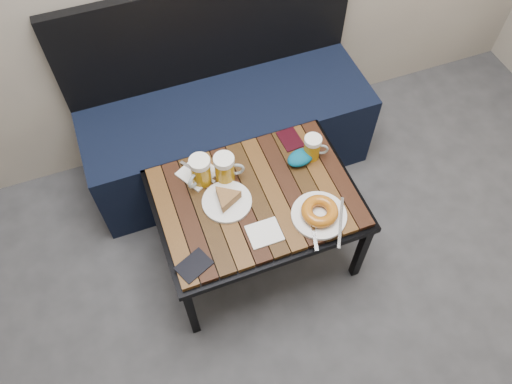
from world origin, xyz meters
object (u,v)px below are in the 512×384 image
object	(u,v)px
beer_mug_centre	(225,168)
knit_pouch	(301,157)
cafe_table	(256,202)
bench	(227,126)
beer_mug_left	(200,171)
beer_mug_right	(313,148)
plate_bagel	(319,213)
passport_burgundy	(290,139)
passport_navy	(194,266)
plate_pie	(227,200)

from	to	relation	value
beer_mug_centre	knit_pouch	world-z (taller)	beer_mug_centre
cafe_table	knit_pouch	distance (m)	0.27
beer_mug_centre	cafe_table	bearing A→B (deg)	-41.35
bench	beer_mug_left	size ratio (longest dim) A/B	10.02
beer_mug_right	plate_bagel	bearing A→B (deg)	-85.72
bench	passport_burgundy	distance (m)	0.44
bench	cafe_table	distance (m)	0.59
beer_mug_left	passport_navy	size ratio (longest dim) A/B	1.11
cafe_table	beer_mug_centre	world-z (taller)	beer_mug_centre
bench	beer_mug_right	size ratio (longest dim) A/B	11.76
beer_mug_centre	knit_pouch	xyz separation A→B (m)	(0.33, -0.03, -0.04)
passport_navy	plate_pie	bearing A→B (deg)	113.41
cafe_table	plate_pie	distance (m)	0.14
beer_mug_centre	passport_navy	xyz separation A→B (m)	(-0.24, -0.34, -0.07)
plate_pie	beer_mug_left	bearing A→B (deg)	114.58
cafe_table	plate_bagel	distance (m)	0.28
beer_mug_left	beer_mug_centre	bearing A→B (deg)	130.99
cafe_table	passport_burgundy	bearing A→B (deg)	42.32
beer_mug_right	passport_navy	size ratio (longest dim) A/B	0.94
plate_bagel	passport_navy	distance (m)	0.53
plate_bagel	passport_navy	world-z (taller)	plate_bagel
beer_mug_centre	plate_pie	xyz separation A→B (m)	(-0.04, -0.12, -0.05)
cafe_table	beer_mug_right	bearing A→B (deg)	19.99
beer_mug_right	plate_pie	world-z (taller)	beer_mug_right
bench	beer_mug_right	bearing A→B (deg)	-62.37
beer_mug_right	plate_pie	bearing A→B (deg)	-144.16
beer_mug_right	passport_burgundy	bearing A→B (deg)	135.79
bench	beer_mug_right	distance (m)	0.58
beer_mug_centre	beer_mug_right	bearing A→B (deg)	11.47
beer_mug_right	passport_navy	world-z (taller)	beer_mug_right
beer_mug_left	plate_pie	distance (m)	0.16
beer_mug_centre	beer_mug_left	bearing A→B (deg)	-178.32
passport_navy	beer_mug_centre	bearing A→B (deg)	120.79
bench	cafe_table	bearing A→B (deg)	-95.58
beer_mug_left	plate_bagel	xyz separation A→B (m)	(0.39, -0.33, -0.04)
passport_burgundy	knit_pouch	bearing A→B (deg)	-96.45
knit_pouch	passport_navy	bearing A→B (deg)	-151.28
plate_pie	passport_navy	distance (m)	0.31
beer_mug_centre	knit_pouch	size ratio (longest dim) A/B	1.10
bench	beer_mug_centre	xyz separation A→B (m)	(-0.14, -0.44, 0.27)
bench	plate_bagel	xyz separation A→B (m)	(0.15, -0.75, 0.22)
beer_mug_left	plate_pie	bearing A→B (deg)	78.28
beer_mug_right	plate_pie	distance (m)	0.43
cafe_table	plate_bagel	xyz separation A→B (m)	(0.20, -0.18, 0.07)
plate_bagel	passport_burgundy	bearing A→B (deg)	83.48
plate_bagel	beer_mug_right	bearing A→B (deg)	71.57
bench	passport_burgundy	world-z (taller)	bench
beer_mug_right	beer_mug_centre	bearing A→B (deg)	-160.21
cafe_table	beer_mug_right	distance (m)	0.33
bench	plate_bagel	bearing A→B (deg)	-79.04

